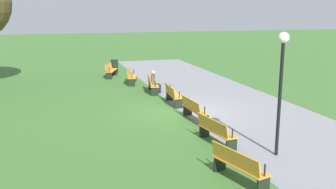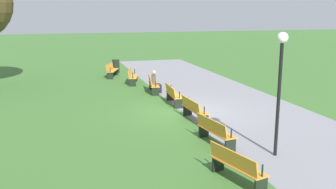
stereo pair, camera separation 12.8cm
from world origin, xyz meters
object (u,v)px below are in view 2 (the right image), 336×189
bench_0 (112,70)px  trash_bin (116,66)px  lamp_post (280,70)px  bench_2 (153,84)px  bench_5 (215,131)px  bench_6 (236,165)px  bench_1 (132,76)px  bench_3 (173,94)px  person_seated (156,81)px  bench_4 (194,109)px

bench_0 → trash_bin: trash_bin is taller
lamp_post → bench_2: bearing=-171.8°
bench_0 → bench_2: 5.57m
bench_5 → bench_6: same height
bench_1 → bench_3: 5.57m
bench_1 → person_seated: bearing=28.5°
bench_3 → bench_4: same height
person_seated → bench_5: bearing=8.0°
bench_4 → bench_5: bearing=-8.8°
bench_1 → bench_6: (13.79, 0.00, 0.00)m
bench_3 → bench_6: size_ratio=0.98×
bench_3 → person_seated: 2.67m
person_seated → bench_6: bearing=5.2°
bench_0 → bench_1: (2.66, 0.84, 0.00)m
bench_5 → bench_3: bearing=168.2°
bench_3 → bench_4: bearing=3.0°
bench_3 → person_seated: person_seated is taller
bench_1 → bench_3: same height
person_seated → bench_0: bearing=-155.5°
bench_0 → bench_3: (8.16, 1.70, 0.00)m
bench_3 → bench_0: bearing=-165.3°
bench_2 → trash_bin: trash_bin is taller
trash_bin → bench_2: bearing=7.0°
bench_5 → bench_2: bearing=171.1°
bench_2 → person_seated: bearing=56.6°
bench_0 → bench_5: same height
bench_1 → bench_2: same height
bench_4 → trash_bin: bearing=-177.7°
lamp_post → bench_5: bearing=-134.1°
bench_3 → bench_6: (8.29, -0.85, 0.00)m
bench_4 → trash_bin: trash_bin is taller
bench_1 → bench_6: same height
lamp_post → bench_4: bearing=-164.9°
bench_0 → lamp_post: lamp_post is taller
bench_1 → lamp_post: size_ratio=0.49×
bench_0 → bench_6: bearing=23.6°
bench_4 → person_seated: 5.45m
bench_1 → bench_0: bearing=-147.6°
person_seated → trash_bin: size_ratio=1.34×
bench_2 → bench_3: bearing=14.7°
bench_2 → lamp_post: lamp_post is taller
bench_4 → bench_6: same height
bench_1 → bench_3: bearing=23.6°
bench_4 → bench_0: bearing=-174.1°
bench_6 → trash_bin: 18.26m
bench_3 → lamp_post: bearing=12.1°
bench_3 → bench_6: 8.33m
bench_0 → bench_3: same height
bench_5 → person_seated: size_ratio=1.48×
bench_1 → bench_5: bearing=17.7°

